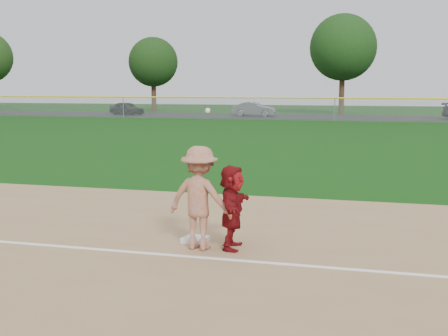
% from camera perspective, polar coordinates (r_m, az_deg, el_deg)
% --- Properties ---
extents(ground, '(160.00, 160.00, 0.00)m').
position_cam_1_polar(ground, '(10.88, -2.00, -7.91)').
color(ground, '#0E3C0B').
rests_on(ground, ground).
extents(foul_line, '(60.00, 0.10, 0.01)m').
position_cam_1_polar(foul_line, '(10.14, -3.30, -8.99)').
color(foul_line, white).
rests_on(foul_line, infield_dirt).
extents(parking_asphalt, '(120.00, 10.00, 0.01)m').
position_cam_1_polar(parking_asphalt, '(56.17, 11.52, 5.07)').
color(parking_asphalt, black).
rests_on(parking_asphalt, ground).
extents(first_base, '(0.51, 0.51, 0.10)m').
position_cam_1_polar(first_base, '(11.06, -2.92, -7.27)').
color(first_base, white).
rests_on(first_base, infield_dirt).
extents(base_runner, '(0.59, 1.50, 1.58)m').
position_cam_1_polar(base_runner, '(10.46, 0.83, -3.99)').
color(base_runner, '#660B0E').
rests_on(base_runner, infield_dirt).
extents(car_left, '(4.34, 3.01, 1.37)m').
position_cam_1_polar(car_left, '(60.75, -9.85, 6.00)').
color(car_left, black).
rests_on(car_left, parking_asphalt).
extents(car_mid, '(4.36, 1.64, 1.42)m').
position_cam_1_polar(car_mid, '(57.04, 3.06, 5.99)').
color(car_mid, '#505257').
rests_on(car_mid, parking_asphalt).
extents(first_base_play, '(1.34, 0.89, 2.62)m').
position_cam_1_polar(first_base_play, '(10.42, -2.49, -3.05)').
color(first_base_play, gray).
rests_on(first_base_play, infield_dirt).
extents(outfield_fence, '(110.00, 0.12, 110.00)m').
position_cam_1_polar(outfield_fence, '(50.11, 11.21, 6.94)').
color(outfield_fence, '#999EA0').
rests_on(outfield_fence, ground).
extents(tree_1, '(5.80, 5.80, 8.75)m').
position_cam_1_polar(tree_1, '(67.84, -7.21, 10.62)').
color(tree_1, '#3A2115').
rests_on(tree_1, ground).
extents(tree_2, '(7.00, 7.00, 10.58)m').
position_cam_1_polar(tree_2, '(61.72, 12.00, 11.89)').
color(tree_2, '#352213').
rests_on(tree_2, ground).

